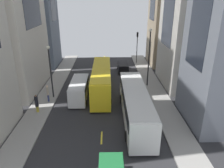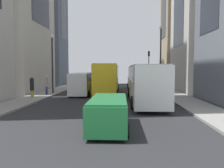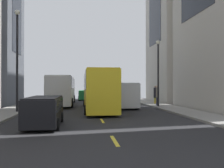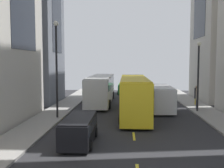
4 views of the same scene
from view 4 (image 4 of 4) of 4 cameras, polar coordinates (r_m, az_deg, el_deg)
ground_plane at (r=27.24m, az=4.14°, el=-5.95°), size 41.76×41.76×0.00m
sidewalk_west at (r=28.09m, az=-11.42°, el=-5.55°), size 2.76×44.00×0.15m
sidewalk_east at (r=28.39m, az=19.54°, el=-5.62°), size 2.76×44.00×0.15m
lane_stripe_2 at (r=18.47m, az=4.71°, el=-11.09°), size 0.16×2.00×0.01m
lane_stripe_3 at (r=24.29m, az=4.28°, el=-7.24°), size 0.16×2.00×0.01m
lane_stripe_4 at (r=30.19m, az=4.03°, el=-4.89°), size 0.16×2.00×0.01m
lane_stripe_5 at (r=36.12m, az=3.85°, el=-3.31°), size 0.16×2.00×0.01m
lane_stripe_6 at (r=42.07m, az=3.73°, el=-2.18°), size 0.16×2.00×0.01m
lane_stripe_7 at (r=48.03m, az=3.64°, el=-1.32°), size 0.16×2.00×0.01m
city_bus_white at (r=32.59m, az=-2.38°, el=-0.62°), size 2.81×12.80×3.35m
streetcar_yellow at (r=25.23m, az=4.73°, el=-1.93°), size 2.70×12.35×3.59m
delivery_van_white at (r=27.66m, az=10.55°, el=-2.68°), size 2.25×6.03×2.58m
car_green_0 at (r=42.21m, az=2.59°, el=-0.88°), size 1.98×4.69×1.58m
car_black_1 at (r=16.76m, az=-7.03°, el=-9.32°), size 1.89×4.62×1.65m
pedestrian_crossing_near at (r=29.29m, az=17.81°, el=-2.75°), size 0.30×0.30×2.19m
pedestrian_walking_far at (r=32.04m, az=17.60°, el=-2.27°), size 0.40×0.40×2.14m
streetlamp_near at (r=27.72m, az=18.04°, el=3.16°), size 0.44×0.44×6.91m
streetlamp_far at (r=23.77m, az=-11.83°, el=5.03°), size 0.44×0.44×8.44m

